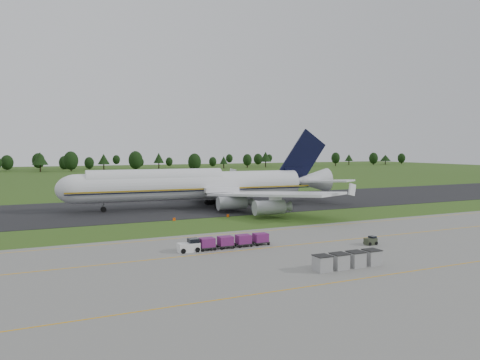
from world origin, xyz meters
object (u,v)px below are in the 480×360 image
aircraft (199,185)px  uld_row (348,260)px  baggage_train (223,242)px  edge_markers (202,218)px  utility_cart (371,241)px

aircraft → uld_row: 60.31m
baggage_train → edge_markers: size_ratio=1.15×
baggage_train → utility_cart: baggage_train is taller
utility_cart → edge_markers: size_ratio=0.15×
utility_cart → uld_row: bearing=-140.7°
utility_cart → uld_row: uld_row is taller
uld_row → edge_markers: uld_row is taller
utility_cart → baggage_train: bearing=161.7°
uld_row → utility_cart: bearing=39.3°
aircraft → utility_cart: (8.00, -50.85, -4.88)m
baggage_train → uld_row: 18.39m
aircraft → baggage_train: aircraft is taller
uld_row → edge_markers: (-2.45, 42.99, -0.71)m
baggage_train → utility_cart: (20.43, -6.74, -0.41)m
baggage_train → uld_row: (9.16, -15.95, 0.04)m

